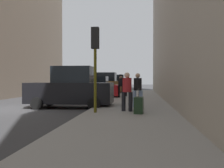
{
  "coord_description": "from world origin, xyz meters",
  "views": [
    {
      "loc": [
        6.4,
        -12.42,
        1.57
      ],
      "look_at": [
        4.42,
        4.9,
        1.22
      ],
      "focal_mm": 40.0,
      "sensor_mm": 36.0,
      "label": 1
    }
  ],
  "objects_px": {
    "pedestrian_in_jeans": "(138,88)",
    "duffel_bag": "(132,100)",
    "traffic_light": "(95,51)",
    "pedestrian_in_tan_coat": "(128,85)",
    "rolling_suitcase": "(139,105)",
    "parked_dark_green_sedan": "(112,85)",
    "parked_black_suv": "(71,89)",
    "parked_bronze_suv": "(104,84)",
    "pedestrian_with_fedora": "(121,85)",
    "pedestrian_in_red_jacket": "(127,90)",
    "parked_red_hatchback": "(94,88)",
    "fire_hydrant": "(110,96)",
    "parked_white_van": "(116,82)"
  },
  "relations": [
    {
      "from": "pedestrian_in_jeans",
      "to": "duffel_bag",
      "type": "height_order",
      "value": "pedestrian_in_jeans"
    },
    {
      "from": "traffic_light",
      "to": "pedestrian_in_tan_coat",
      "type": "distance_m",
      "value": 10.34
    },
    {
      "from": "rolling_suitcase",
      "to": "parked_dark_green_sedan",
      "type": "bearing_deg",
      "value": 99.5
    },
    {
      "from": "parked_black_suv",
      "to": "parked_bronze_suv",
      "type": "bearing_deg",
      "value": 90.0
    },
    {
      "from": "parked_black_suv",
      "to": "pedestrian_in_tan_coat",
      "type": "height_order",
      "value": "parked_black_suv"
    },
    {
      "from": "parked_black_suv",
      "to": "pedestrian_with_fedora",
      "type": "bearing_deg",
      "value": 69.44
    },
    {
      "from": "parked_bronze_suv",
      "to": "pedestrian_in_red_jacket",
      "type": "relative_size",
      "value": 2.73
    },
    {
      "from": "parked_black_suv",
      "to": "parked_red_hatchback",
      "type": "xyz_separation_m",
      "value": [
        0.0,
        6.6,
        -0.18
      ]
    },
    {
      "from": "parked_black_suv",
      "to": "fire_hydrant",
      "type": "distance_m",
      "value": 3.3
    },
    {
      "from": "parked_red_hatchback",
      "to": "traffic_light",
      "type": "bearing_deg",
      "value": -78.83
    },
    {
      "from": "parked_dark_green_sedan",
      "to": "parked_white_van",
      "type": "bearing_deg",
      "value": 90.0
    },
    {
      "from": "parked_black_suv",
      "to": "pedestrian_in_jeans",
      "type": "bearing_deg",
      "value": -9.09
    },
    {
      "from": "fire_hydrant",
      "to": "pedestrian_in_tan_coat",
      "type": "relative_size",
      "value": 0.41
    },
    {
      "from": "pedestrian_in_red_jacket",
      "to": "pedestrian_in_jeans",
      "type": "relative_size",
      "value": 1.0
    },
    {
      "from": "traffic_light",
      "to": "rolling_suitcase",
      "type": "distance_m",
      "value": 2.92
    },
    {
      "from": "parked_black_suv",
      "to": "pedestrian_in_red_jacket",
      "type": "relative_size",
      "value": 2.69
    },
    {
      "from": "parked_white_van",
      "to": "pedestrian_in_tan_coat",
      "type": "relative_size",
      "value": 2.73
    },
    {
      "from": "traffic_light",
      "to": "pedestrian_in_jeans",
      "type": "distance_m",
      "value": 3.28
    },
    {
      "from": "rolling_suitcase",
      "to": "pedestrian_in_tan_coat",
      "type": "bearing_deg",
      "value": 95.36
    },
    {
      "from": "traffic_light",
      "to": "duffel_bag",
      "type": "distance_m",
      "value": 5.7
    },
    {
      "from": "traffic_light",
      "to": "pedestrian_in_jeans",
      "type": "height_order",
      "value": "traffic_light"
    },
    {
      "from": "pedestrian_in_red_jacket",
      "to": "rolling_suitcase",
      "type": "distance_m",
      "value": 1.04
    },
    {
      "from": "parked_white_van",
      "to": "rolling_suitcase",
      "type": "bearing_deg",
      "value": -82.57
    },
    {
      "from": "pedestrian_in_tan_coat",
      "to": "rolling_suitcase",
      "type": "distance_m",
      "value": 10.32
    },
    {
      "from": "pedestrian_in_red_jacket",
      "to": "rolling_suitcase",
      "type": "height_order",
      "value": "pedestrian_in_red_jacket"
    },
    {
      "from": "parked_bronze_suv",
      "to": "rolling_suitcase",
      "type": "xyz_separation_m",
      "value": [
        3.69,
        -15.51,
        -0.54
      ]
    },
    {
      "from": "pedestrian_in_jeans",
      "to": "fire_hydrant",
      "type": "bearing_deg",
      "value": 118.91
    },
    {
      "from": "parked_white_van",
      "to": "pedestrian_in_jeans",
      "type": "distance_m",
      "value": 26.23
    },
    {
      "from": "duffel_bag",
      "to": "pedestrian_in_jeans",
      "type": "bearing_deg",
      "value": -81.64
    },
    {
      "from": "parked_white_van",
      "to": "pedestrian_in_tan_coat",
      "type": "height_order",
      "value": "parked_white_van"
    },
    {
      "from": "fire_hydrant",
      "to": "traffic_light",
      "type": "height_order",
      "value": "traffic_light"
    },
    {
      "from": "fire_hydrant",
      "to": "pedestrian_in_red_jacket",
      "type": "height_order",
      "value": "pedestrian_in_red_jacket"
    },
    {
      "from": "fire_hydrant",
      "to": "traffic_light",
      "type": "distance_m",
      "value": 5.94
    },
    {
      "from": "parked_white_van",
      "to": "parked_dark_green_sedan",
      "type": "bearing_deg",
      "value": -90.0
    },
    {
      "from": "parked_red_hatchback",
      "to": "pedestrian_in_tan_coat",
      "type": "relative_size",
      "value": 2.46
    },
    {
      "from": "parked_red_hatchback",
      "to": "pedestrian_with_fedora",
      "type": "distance_m",
      "value": 2.35
    },
    {
      "from": "rolling_suitcase",
      "to": "duffel_bag",
      "type": "relative_size",
      "value": 2.36
    },
    {
      "from": "fire_hydrant",
      "to": "pedestrian_in_jeans",
      "type": "distance_m",
      "value": 3.81
    },
    {
      "from": "parked_black_suv",
      "to": "duffel_bag",
      "type": "relative_size",
      "value": 10.46
    },
    {
      "from": "parked_white_van",
      "to": "pedestrian_in_jeans",
      "type": "xyz_separation_m",
      "value": [
        3.62,
        -25.98,
        0.07
      ]
    },
    {
      "from": "pedestrian_in_red_jacket",
      "to": "pedestrian_with_fedora",
      "type": "distance_m",
      "value": 8.25
    },
    {
      "from": "parked_dark_green_sedan",
      "to": "duffel_bag",
      "type": "distance_m",
      "value": 17.32
    },
    {
      "from": "parked_bronze_suv",
      "to": "pedestrian_with_fedora",
      "type": "bearing_deg",
      "value": -71.32
    },
    {
      "from": "pedestrian_with_fedora",
      "to": "parked_black_suv",
      "type": "bearing_deg",
      "value": -110.56
    },
    {
      "from": "fire_hydrant",
      "to": "traffic_light",
      "type": "bearing_deg",
      "value": -89.48
    },
    {
      "from": "parked_dark_green_sedan",
      "to": "pedestrian_in_red_jacket",
      "type": "height_order",
      "value": "pedestrian_in_red_jacket"
    },
    {
      "from": "parked_black_suv",
      "to": "parked_white_van",
      "type": "relative_size",
      "value": 0.99
    },
    {
      "from": "pedestrian_in_tan_coat",
      "to": "pedestrian_with_fedora",
      "type": "bearing_deg",
      "value": -108.98
    },
    {
      "from": "pedestrian_in_tan_coat",
      "to": "duffel_bag",
      "type": "distance_m",
      "value": 5.31
    },
    {
      "from": "fire_hydrant",
      "to": "rolling_suitcase",
      "type": "distance_m",
      "value": 5.89
    }
  ]
}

